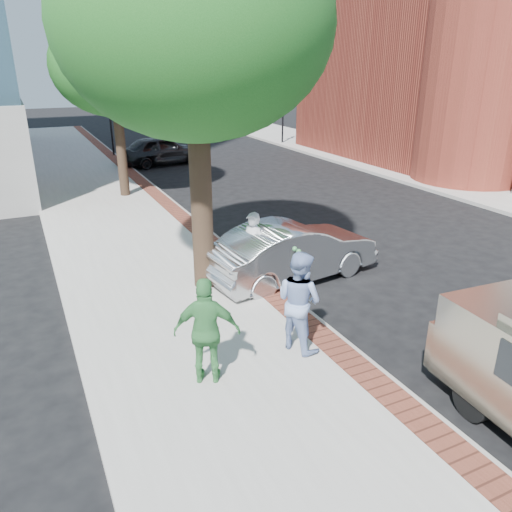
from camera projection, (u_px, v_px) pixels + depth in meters
ground at (258, 317)px, 11.44m from camera, size 120.00×120.00×0.00m
sidewalk at (121, 225)px, 17.53m from camera, size 5.00×60.00×0.15m
brick_strip at (181, 215)px, 18.38m from camera, size 0.60×60.00×0.01m
curb at (190, 216)px, 18.55m from camera, size 0.10×60.00×0.15m
sidewalk_far at (457, 181)px, 23.95m from camera, size 5.00×60.00×0.15m
church at (491, 27)px, 28.24m from camera, size 19.00×16.00×20.40m
signal_near at (110, 119)px, 29.45m from camera, size 0.70×0.15×3.80m
signal_far at (283, 111)px, 34.11m from camera, size 0.70×0.15×3.80m
tree_near at (194, 25)px, 10.54m from camera, size 6.00×6.00×8.51m
tree_far at (113, 66)px, 19.38m from camera, size 4.80×4.80×7.14m
parking_meter at (296, 265)px, 11.16m from camera, size 0.12×0.32×1.47m
person_gray at (253, 248)px, 12.58m from camera, size 0.67×0.79×1.83m
person_officer at (299, 301)px, 9.61m from camera, size 1.06×1.19×2.02m
person_green at (207, 331)px, 8.57m from camera, size 1.25×0.92×1.97m
sedan_silver at (293, 251)px, 13.16m from camera, size 4.94×2.30×1.57m
bg_car at (162, 150)px, 27.85m from camera, size 4.97×2.47×1.63m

